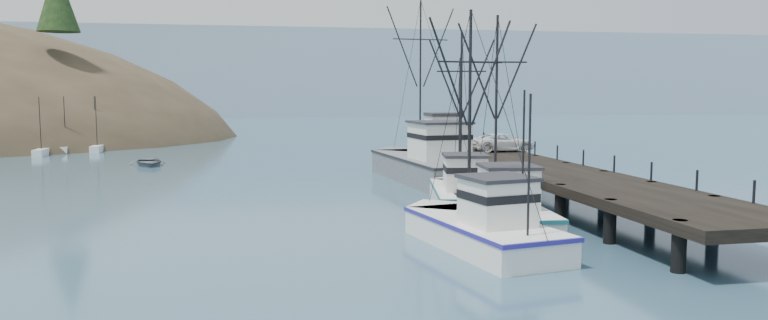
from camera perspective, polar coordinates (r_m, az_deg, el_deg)
ground at (r=27.73m, az=-1.87°, el=-8.42°), size 400.00×400.00×0.00m
pier at (r=46.60m, az=12.06°, el=-0.64°), size 6.00×44.00×2.00m
distant_ridge at (r=197.17m, az=-7.03°, el=3.77°), size 360.00×40.00×26.00m
distant_ridge_far at (r=214.62m, az=-20.80°, el=3.60°), size 180.00×25.00×18.00m
moored_sailboats at (r=86.90m, az=-27.52°, el=0.86°), size 23.25×19.71×6.35m
trawler_near at (r=34.75m, az=9.61°, el=-4.21°), size 4.39×10.76×10.93m
trawler_mid at (r=30.28m, az=7.92°, el=-5.67°), size 5.18×10.78×10.69m
trawler_far at (r=40.03m, az=6.51°, el=-2.84°), size 4.89×10.19×10.52m
work_vessel at (r=52.25m, az=3.64°, el=-0.35°), size 6.55×17.16×14.08m
pier_shed at (r=63.11m, az=4.97°, el=2.69°), size 3.00×3.20×2.80m
pickup_truck at (r=55.20m, az=9.90°, el=1.46°), size 5.28×2.65×1.43m
motorboat at (r=66.10m, az=-19.01°, el=-0.44°), size 4.36×5.34×0.97m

